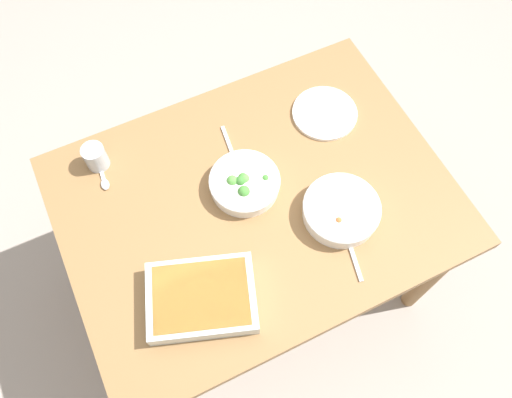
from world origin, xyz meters
name	(u,v)px	position (x,y,z in m)	size (l,w,h in m)	color
ground_plane	(256,273)	(0.00, 0.00, 0.00)	(6.00, 6.00, 0.00)	#9E9389
dining_table	(256,211)	(0.00, 0.00, 0.65)	(1.20, 0.90, 0.74)	olive
stew_bowl	(341,210)	(-0.21, 0.16, 0.77)	(0.24, 0.24, 0.06)	white
broccoli_bowl	(244,183)	(0.01, -0.05, 0.77)	(0.22, 0.22, 0.07)	white
baking_dish	(201,298)	(0.28, 0.23, 0.77)	(0.36, 0.31, 0.06)	silver
drink_cup	(96,158)	(0.40, -0.33, 0.78)	(0.07, 0.07, 0.08)	#B2BCC6
side_plate	(325,113)	(-0.35, -0.19, 0.75)	(0.22, 0.22, 0.01)	white
spoon_by_stew	(350,245)	(-0.18, 0.26, 0.74)	(0.06, 0.17, 0.01)	silver
spoon_by_broccoli	(233,154)	(0.00, -0.18, 0.74)	(0.04, 0.18, 0.01)	silver
spoon_spare	(102,174)	(0.40, -0.29, 0.74)	(0.03, 0.18, 0.01)	silver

